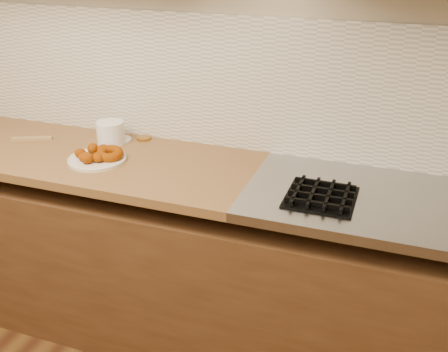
# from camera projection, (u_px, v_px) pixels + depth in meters

# --- Properties ---
(wall_back) EXTENTS (4.00, 0.02, 2.70)m
(wall_back) POSITION_uv_depth(u_px,v_px,m) (168.00, 45.00, 2.37)
(wall_back) COLOR tan
(wall_back) RESTS_ON ground
(base_cabinet) EXTENTS (3.60, 0.60, 0.77)m
(base_cabinet) POSITION_uv_depth(u_px,v_px,m) (150.00, 259.00, 2.52)
(base_cabinet) COLOR brown
(base_cabinet) RESTS_ON floor
(butcher_block) EXTENTS (2.30, 0.62, 0.04)m
(butcher_block) POSITION_uv_depth(u_px,v_px,m) (22.00, 147.00, 2.50)
(butcher_block) COLOR brown
(butcher_block) RESTS_ON base_cabinet
(stovetop) EXTENTS (1.30, 0.62, 0.04)m
(stovetop) POSITION_uv_depth(u_px,v_px,m) (418.00, 208.00, 1.96)
(stovetop) COLOR #9EA0A5
(stovetop) RESTS_ON base_cabinet
(backsplash) EXTENTS (3.60, 0.02, 0.60)m
(backsplash) POSITION_uv_depth(u_px,v_px,m) (168.00, 78.00, 2.42)
(backsplash) COLOR silver
(backsplash) RESTS_ON wall_back
(burner_grates) EXTENTS (0.91, 0.26, 0.03)m
(burner_grates) POSITION_uv_depth(u_px,v_px,m) (411.00, 209.00, 1.88)
(burner_grates) COLOR black
(burner_grates) RESTS_ON stovetop
(donut_plate) EXTENTS (0.25, 0.25, 0.01)m
(donut_plate) POSITION_uv_depth(u_px,v_px,m) (97.00, 159.00, 2.30)
(donut_plate) COLOR silver
(donut_plate) RESTS_ON butcher_block
(ring_donut) EXTENTS (0.17, 0.17, 0.05)m
(ring_donut) POSITION_uv_depth(u_px,v_px,m) (110.00, 154.00, 2.29)
(ring_donut) COLOR #8B3400
(ring_donut) RESTS_ON donut_plate
(fried_dough_chunks) EXTENTS (0.17, 0.19, 0.05)m
(fried_dough_chunks) POSITION_uv_depth(u_px,v_px,m) (92.00, 154.00, 2.29)
(fried_dough_chunks) COLOR #8B3400
(fried_dough_chunks) RESTS_ON donut_plate
(plastic_tub) EXTENTS (0.14, 0.14, 0.11)m
(plastic_tub) POSITION_uv_depth(u_px,v_px,m) (111.00, 133.00, 2.47)
(plastic_tub) COLOR white
(plastic_tub) RESTS_ON butcher_block
(tub_lid) EXTENTS (0.13, 0.13, 0.01)m
(tub_lid) POSITION_uv_depth(u_px,v_px,m) (118.00, 140.00, 2.53)
(tub_lid) COLOR white
(tub_lid) RESTS_ON butcher_block
(brass_jar_lid) EXTENTS (0.08, 0.08, 0.01)m
(brass_jar_lid) POSITION_uv_depth(u_px,v_px,m) (144.00, 138.00, 2.54)
(brass_jar_lid) COLOR #AC7A2F
(brass_jar_lid) RESTS_ON butcher_block
(wooden_utensil) EXTENTS (0.18, 0.10, 0.01)m
(wooden_utensil) POSITION_uv_depth(u_px,v_px,m) (32.00, 139.00, 2.53)
(wooden_utensil) COLOR #9F7F51
(wooden_utensil) RESTS_ON butcher_block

